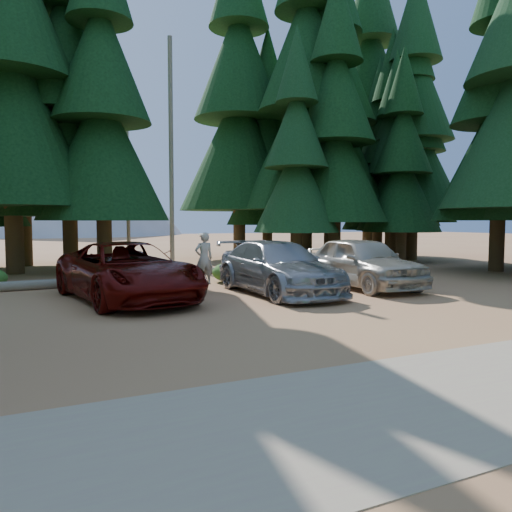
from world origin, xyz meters
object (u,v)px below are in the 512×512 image
object	(u,v)px
silver_minivan_center	(278,268)
log_right	(307,265)
red_pickup	(127,271)
frisbee_player	(204,258)
log_left	(74,283)
log_mid	(225,271)
silver_minivan_right	(362,262)

from	to	relation	value
silver_minivan_center	log_right	bearing A→B (deg)	52.03
red_pickup	frisbee_player	size ratio (longest dim) A/B	3.72
log_left	log_mid	world-z (taller)	log_left
frisbee_player	log_mid	size ratio (longest dim) A/B	0.49
red_pickup	silver_minivan_center	xyz separation A→B (m)	(4.80, -0.65, -0.02)
log_mid	log_left	bearing A→B (deg)	-120.41
log_mid	log_right	xyz separation A→B (m)	(4.71, 0.59, 0.04)
frisbee_player	log_left	bearing A→B (deg)	-47.35
frisbee_player	silver_minivan_center	bearing A→B (deg)	154.98
red_pickup	frisbee_player	distance (m)	2.57
red_pickup	log_right	bearing A→B (deg)	23.66
silver_minivan_right	log_left	bearing A→B (deg)	155.25
silver_minivan_center	silver_minivan_right	xyz separation A→B (m)	(3.40, -0.04, 0.06)
log_mid	red_pickup	bearing A→B (deg)	-89.91
silver_minivan_center	frisbee_player	bearing A→B (deg)	157.28
red_pickup	log_mid	xyz separation A→B (m)	(5.49, 5.84, -0.74)
silver_minivan_center	log_left	size ratio (longest dim) A/B	1.24
silver_minivan_right	log_mid	size ratio (longest dim) A/B	1.56
log_left	log_right	xyz separation A→B (m)	(11.37, 2.53, 0.01)
red_pickup	log_mid	distance (m)	8.05
frisbee_player	log_right	world-z (taller)	frisbee_player
log_left	silver_minivan_right	bearing A→B (deg)	-30.33
log_right	log_mid	bearing A→B (deg)	171.68
silver_minivan_right	log_left	distance (m)	10.47
red_pickup	silver_minivan_center	world-z (taller)	red_pickup
log_left	log_right	world-z (taller)	log_right
log_left	log_right	size ratio (longest dim) A/B	0.84
silver_minivan_center	log_left	xyz separation A→B (m)	(-5.98, 4.55, -0.69)
silver_minivan_center	frisbee_player	xyz separation A→B (m)	(-2.27, 0.92, 0.32)
red_pickup	log_right	xyz separation A→B (m)	(10.20, 6.43, -0.70)
silver_minivan_right	silver_minivan_center	bearing A→B (deg)	-179.38
log_mid	log_right	distance (m)	4.74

